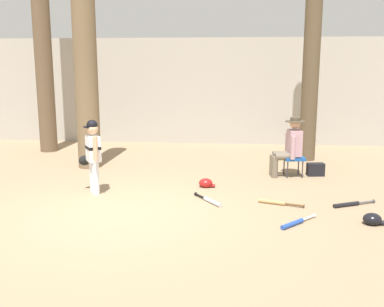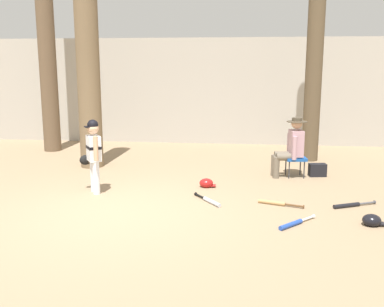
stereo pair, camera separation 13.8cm
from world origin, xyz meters
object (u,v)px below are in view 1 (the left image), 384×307
Objects in this scene: tree_far_left at (41,24)px; bat_aluminum_silver at (210,201)px; seated_spectator at (289,145)px; bat_black_composite at (349,204)px; folding_stool at (294,159)px; young_ballplayer at (93,152)px; bat_wood_tan at (276,202)px; tree_behind_spectator at (312,41)px; tree_near_player at (86,68)px; handbag_beside_stool at (315,169)px; bat_blue_youth at (295,223)px; batting_helmet_red at (206,183)px; batting_helmet_black at (372,219)px.

tree_far_left is 10.94× the size of bat_aluminum_silver.
bat_aluminum_silver is (-1.47, -1.93, -0.61)m from seated_spectator.
folding_stool is at bearing 109.10° from bat_black_composite.
young_ballplayer is 1.81× the size of bat_wood_tan.
tree_behind_spectator is at bearing -3.96° from tree_far_left.
tree_near_player is at bearing 174.20° from folding_stool.
bat_blue_youth is (-0.78, -2.96, -0.10)m from handbag_beside_stool.
tree_behind_spectator is at bearing 69.95° from seated_spectator.
tree_behind_spectator reaches higher than bat_blue_youth.
tree_behind_spectator is (4.91, 1.25, 0.61)m from tree_near_player.
seated_spectator is (-0.10, -0.01, 0.28)m from folding_stool.
seated_spectator reaches higher than bat_blue_youth.
tree_near_player is 3.68m from batting_helmet_red.
bat_blue_youth is 2.34m from batting_helmet_red.
bat_aluminum_silver is at bearing -179.39° from bat_wood_tan.
tree_near_player is 5.96m from bat_black_composite.
batting_helmet_red is at bearing -153.62° from handbag_beside_stool.
young_ballplayer is 2.90× the size of folding_stool.
bat_wood_tan is 1.53m from batting_helmet_red.
seated_spectator is at bearing -169.52° from handbag_beside_stool.
young_ballplayer is at bearing -156.27° from seated_spectator.
batting_helmet_red is (1.94, 0.59, -0.67)m from young_ballplayer.
bat_black_composite is (0.66, -1.91, -0.33)m from folding_stool.
young_ballplayer is 5.08m from tree_far_left.
batting_helmet_black is (2.35, -0.79, 0.04)m from bat_aluminum_silver.
tree_near_player is at bearing -45.67° from tree_far_left.
bat_aluminum_silver is 2.12× the size of batting_helmet_black.
handbag_beside_stool is 3.07m from bat_blue_youth.
seated_spectator is 1.85× the size of bat_aluminum_silver.
bat_wood_tan is (-0.51, -1.93, -0.33)m from folding_stool.
bat_blue_youth is (-0.22, -2.86, -0.61)m from seated_spectator.
batting_helmet_black is at bearing -31.63° from tree_near_player.
tree_near_player reaches higher than bat_black_composite.
tree_far_left is 6.22m from batting_helmet_red.
tree_behind_spectator is 5.39m from bat_blue_youth.
tree_near_player is 16.65× the size of batting_helmet_red.
tree_far_left is (-6.05, 2.15, 2.87)m from folding_stool.
handbag_beside_stool is at bearing 26.38° from batting_helmet_red.
tree_near_player is 8.23× the size of bat_blue_youth.
bat_wood_tan is at bearing 0.61° from bat_aluminum_silver.
folding_stool reaches higher than batting_helmet_black.
tree_far_left is 7.59m from bat_wood_tan.
tree_far_left is at bearing 160.44° from folding_stool.
tree_far_left is at bearing 162.45° from handbag_beside_stool.
batting_helmet_black is at bearing -72.18° from seated_spectator.
folding_stool is at bearing -19.56° from tree_far_left.
bat_blue_youth is at bearing -41.24° from tree_far_left.
seated_spectator is at bearing -19.97° from tree_far_left.
bat_black_composite is (6.71, -4.06, -3.20)m from tree_far_left.
bat_wood_tan is (-0.41, -1.92, -0.61)m from seated_spectator.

